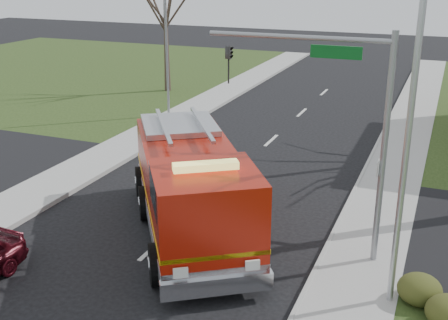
% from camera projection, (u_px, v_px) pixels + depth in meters
% --- Properties ---
extents(ground, '(120.00, 120.00, 0.00)m').
position_uv_depth(ground, '(155.00, 246.00, 17.66)').
color(ground, black).
rests_on(ground, ground).
extents(sidewalk_right, '(2.40, 80.00, 0.15)m').
position_uv_depth(sidewalk_right, '(354.00, 284.00, 15.42)').
color(sidewalk_right, '#9A9A95').
rests_on(sidewalk_right, ground).
extents(sidewalk_left, '(2.40, 80.00, 0.15)m').
position_uv_depth(sidewalk_left, '(1.00, 213.00, 19.84)').
color(sidewalk_left, '#9A9A95').
rests_on(sidewalk_left, ground).
extents(bare_tree_left, '(4.50, 4.50, 9.00)m').
position_uv_depth(bare_tree_left, '(165.00, 9.00, 36.84)').
color(bare_tree_left, '#33261E').
rests_on(bare_tree_left, ground).
extents(traffic_signal_mast, '(5.29, 0.18, 6.80)m').
position_uv_depth(traffic_signal_mast, '(340.00, 105.00, 15.55)').
color(traffic_signal_mast, gray).
rests_on(traffic_signal_mast, ground).
extents(streetlight_pole, '(1.48, 0.16, 8.40)m').
position_uv_depth(streetlight_pole, '(405.00, 138.00, 13.16)').
color(streetlight_pole, '#B7BABF').
rests_on(streetlight_pole, ground).
extents(utility_pole_far, '(0.14, 0.14, 7.00)m').
position_uv_depth(utility_pole_far, '(167.00, 57.00, 31.14)').
color(utility_pole_far, gray).
rests_on(utility_pole_far, ground).
extents(fire_engine, '(7.16, 8.69, 3.44)m').
position_uv_depth(fire_engine, '(192.00, 190.00, 17.94)').
color(fire_engine, '#9B1407').
rests_on(fire_engine, ground).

